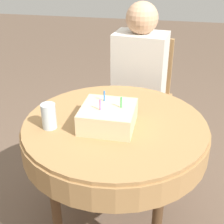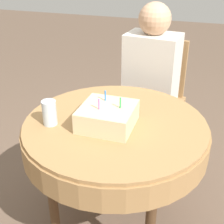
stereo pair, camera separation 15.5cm
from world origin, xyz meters
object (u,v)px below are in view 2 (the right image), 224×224
Objects in this scene: person at (151,72)px; birthday_cake at (108,116)px; drinking_glass at (50,113)px; chair at (153,96)px.

birthday_cake is at bearing -87.64° from person.
person is 0.77m from birthday_cake.
person reaches higher than drinking_glass.
chair is 0.76× the size of person.
chair reaches higher than birthday_cake.
birthday_cake reaches higher than drinking_glass.
birthday_cake is 0.29m from drinking_glass.
chair is 0.24m from person.
chair is 3.51× the size of birthday_cake.
chair is 7.16× the size of drinking_glass.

